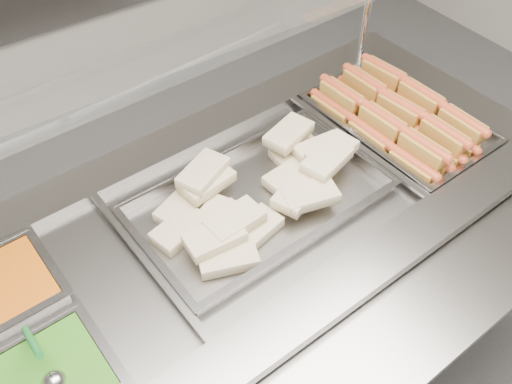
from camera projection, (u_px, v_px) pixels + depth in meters
steam_counter at (244, 298)px, 2.06m from camera, size 2.11×1.01×0.99m
tray_rail at (375, 350)px, 1.44m from camera, size 1.99×0.50×0.06m
sneeze_guard at (186, 55)px, 1.55m from camera, size 1.83×0.41×0.48m
pan_hotdogs at (396, 128)px, 2.03m from camera, size 0.40×0.62×0.11m
pan_wraps at (259, 203)px, 1.76m from camera, size 0.77×0.48×0.08m
hotdogs_in_buns at (395, 117)px, 1.98m from camera, size 0.32×0.58×0.13m
tortilla_wraps at (257, 192)px, 1.72m from camera, size 0.71×0.42×0.11m
serving_spoon at (51, 375)px, 1.32m from camera, size 0.06×0.20×0.15m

